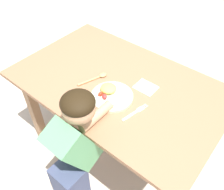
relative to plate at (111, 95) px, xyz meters
name	(u,v)px	position (x,y,z in m)	size (l,w,h in m)	color
ground_plane	(116,147)	(-0.05, 0.13, -0.76)	(8.00, 8.00, 0.00)	beige
dining_table	(118,95)	(-0.05, 0.13, -0.13)	(1.34, 0.85, 0.74)	#936647
plate	(111,95)	(0.00, 0.00, 0.00)	(0.25, 0.25, 0.06)	beige
fork	(135,113)	(0.19, -0.01, -0.01)	(0.05, 0.18, 0.01)	silver
spoon	(97,77)	(-0.17, 0.07, -0.01)	(0.09, 0.21, 0.02)	tan
person	(74,162)	(0.05, -0.38, -0.20)	(0.17, 0.44, 1.01)	#3C4463
napkin	(146,87)	(0.12, 0.20, -0.01)	(0.13, 0.11, 0.00)	white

